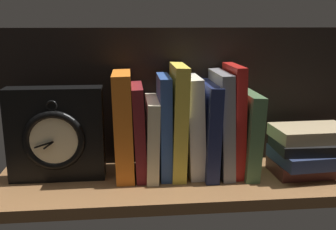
{
  "coord_description": "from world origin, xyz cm",
  "views": [
    {
      "loc": [
        -11.89,
        -81.84,
        34.92
      ],
      "look_at": [
        -3.4,
        3.29,
        14.2
      ],
      "focal_mm": 41.12,
      "sensor_mm": 36.0,
      "label": 1
    }
  ],
  "objects": [
    {
      "name": "framed_clock",
      "position": [
        -28.64,
        2.38,
        10.46
      ],
      "size": [
        21.1,
        6.49,
        21.1
      ],
      "color": "black",
      "rests_on": "ground_plane"
    },
    {
      "name": "book_gray_chess",
      "position": [
        9.16,
        3.29,
        11.97
      ],
      "size": [
        3.84,
        15.07,
        24.04
      ],
      "primitive_type": "cube",
      "rotation": [
        0.0,
        -0.05,
        0.0
      ],
      "color": "gray",
      "rests_on": "ground_plane"
    },
    {
      "name": "book_blue_modern",
      "position": [
        -4.29,
        3.29,
        11.64
      ],
      "size": [
        2.72,
        12.73,
        23.29
      ],
      "primitive_type": "cube",
      "rotation": [
        0.0,
        -0.01,
        0.0
      ],
      "color": "#2D4C8E",
      "rests_on": "ground_plane"
    },
    {
      "name": "book_red_requiem",
      "position": [
        12.03,
        3.29,
        12.73
      ],
      "size": [
        3.03,
        13.38,
        25.52
      ],
      "primitive_type": "cube",
      "rotation": [
        0.0,
        -0.03,
        0.0
      ],
      "color": "red",
      "rests_on": "ground_plane"
    },
    {
      "name": "ground_plane",
      "position": [
        0.0,
        0.0,
        -1.25
      ],
      "size": [
        85.86,
        25.58,
        2.5
      ],
      "primitive_type": "cube",
      "color": "brown"
    },
    {
      "name": "book_white_catcher",
      "position": [
        2.47,
        3.29,
        11.46
      ],
      "size": [
        4.56,
        12.21,
        23.05
      ],
      "primitive_type": "cube",
      "rotation": [
        0.0,
        -0.04,
        0.0
      ],
      "color": "silver",
      "rests_on": "ground_plane"
    },
    {
      "name": "book_navy_bierce",
      "position": [
        6.01,
        3.29,
        10.7
      ],
      "size": [
        3.48,
        16.17,
        21.48
      ],
      "primitive_type": "cube",
      "rotation": [
        0.0,
        0.03,
        0.0
      ],
      "color": "#192147",
      "rests_on": "ground_plane"
    },
    {
      "name": "book_yellow_seinlanguage",
      "position": [
        -1.16,
        3.29,
        12.8
      ],
      "size": [
        3.81,
        13.97,
        25.68
      ],
      "primitive_type": "cube",
      "rotation": [
        0.0,
        0.03,
        0.0
      ],
      "color": "gold",
      "rests_on": "ground_plane"
    },
    {
      "name": "book_cream_twain",
      "position": [
        -7.21,
        3.29,
        8.99
      ],
      "size": [
        3.1,
        14.99,
        18.05
      ],
      "primitive_type": "cube",
      "rotation": [
        0.0,
        0.02,
        0.0
      ],
      "color": "beige",
      "rests_on": "ground_plane"
    },
    {
      "name": "book_orange_pandolfini",
      "position": [
        -13.58,
        3.29,
        12.03
      ],
      "size": [
        4.47,
        13.51,
        24.14
      ],
      "primitive_type": "cube",
      "rotation": [
        0.0,
        -0.02,
        0.0
      ],
      "color": "orange",
      "rests_on": "ground_plane"
    },
    {
      "name": "book_green_romantic",
      "position": [
        15.1,
        3.29,
        9.62
      ],
      "size": [
        3.88,
        16.6,
        19.35
      ],
      "primitive_type": "cube",
      "rotation": [
        0.0,
        0.04,
        0.0
      ],
      "color": "#476B44",
      "rests_on": "ground_plane"
    },
    {
      "name": "back_panel",
      "position": [
        0.0,
        12.19,
        16.82
      ],
      "size": [
        85.86,
        1.2,
        33.64
      ],
      "primitive_type": "cube",
      "color": "black",
      "rests_on": "ground_plane"
    },
    {
      "name": "book_maroon_dawkins",
      "position": [
        -10.06,
        3.29,
        10.59
      ],
      "size": [
        3.19,
        13.26,
        21.26
      ],
      "primitive_type": "cube",
      "rotation": [
        0.0,
        -0.04,
        0.0
      ],
      "color": "maroon",
      "rests_on": "ground_plane"
    },
    {
      "name": "book_stack_side",
      "position": [
        29.3,
        -0.65,
        5.8
      ],
      "size": [
        17.71,
        14.09,
        11.36
      ],
      "color": "#471E19",
      "rests_on": "ground_plane"
    }
  ]
}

